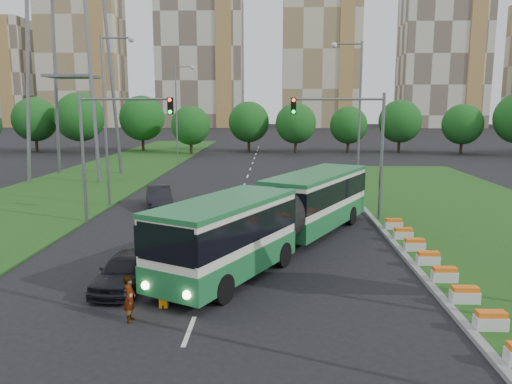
{
  "coord_description": "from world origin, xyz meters",
  "views": [
    {
      "loc": [
        -0.28,
        -21.08,
        7.23
      ],
      "look_at": [
        -1.24,
        5.52,
        2.6
      ],
      "focal_mm": 35.0,
      "sensor_mm": 36.0,
      "label": 1
    }
  ],
  "objects_px": {
    "shopping_trolley": "(164,300)",
    "car_left_far": "(159,197)",
    "car_left_near": "(126,271)",
    "articulated_bus": "(275,214)",
    "traffic_mast_median": "(356,136)",
    "traffic_mast_left": "(108,137)",
    "pedestrian": "(130,299)"
  },
  "relations": [
    {
      "from": "shopping_trolley",
      "to": "car_left_far",
      "type": "bearing_deg",
      "value": 101.04
    },
    {
      "from": "car_left_near",
      "to": "articulated_bus",
      "type": "bearing_deg",
      "value": 49.65
    },
    {
      "from": "traffic_mast_median",
      "to": "shopping_trolley",
      "type": "bearing_deg",
      "value": -122.66
    },
    {
      "from": "traffic_mast_left",
      "to": "pedestrian",
      "type": "relative_size",
      "value": 4.98
    },
    {
      "from": "car_left_near",
      "to": "car_left_far",
      "type": "xyz_separation_m",
      "value": [
        -2.35,
        16.0,
        0.04
      ]
    },
    {
      "from": "shopping_trolley",
      "to": "traffic_mast_median",
      "type": "bearing_deg",
      "value": 54.94
    },
    {
      "from": "articulated_bus",
      "to": "car_left_near",
      "type": "distance_m",
      "value": 8.39
    },
    {
      "from": "traffic_mast_left",
      "to": "shopping_trolley",
      "type": "height_order",
      "value": "traffic_mast_left"
    },
    {
      "from": "traffic_mast_median",
      "to": "traffic_mast_left",
      "type": "relative_size",
      "value": 1.0
    },
    {
      "from": "car_left_far",
      "to": "pedestrian",
      "type": "bearing_deg",
      "value": -97.11
    },
    {
      "from": "car_left_near",
      "to": "pedestrian",
      "type": "height_order",
      "value": "pedestrian"
    },
    {
      "from": "traffic_mast_median",
      "to": "pedestrian",
      "type": "distance_m",
      "value": 18.78
    },
    {
      "from": "car_left_near",
      "to": "shopping_trolley",
      "type": "distance_m",
      "value": 2.72
    },
    {
      "from": "shopping_trolley",
      "to": "traffic_mast_left",
      "type": "bearing_deg",
      "value": 112.71
    },
    {
      "from": "traffic_mast_median",
      "to": "articulated_bus",
      "type": "relative_size",
      "value": 0.44
    },
    {
      "from": "traffic_mast_median",
      "to": "car_left_far",
      "type": "xyz_separation_m",
      "value": [
        -13.29,
        3.78,
        -4.58
      ]
    },
    {
      "from": "traffic_mast_median",
      "to": "traffic_mast_left",
      "type": "height_order",
      "value": "same"
    },
    {
      "from": "traffic_mast_left",
      "to": "car_left_far",
      "type": "bearing_deg",
      "value": 68.7
    },
    {
      "from": "car_left_far",
      "to": "shopping_trolley",
      "type": "bearing_deg",
      "value": -93.77
    },
    {
      "from": "traffic_mast_left",
      "to": "car_left_near",
      "type": "distance_m",
      "value": 12.84
    },
    {
      "from": "traffic_mast_left",
      "to": "shopping_trolley",
      "type": "distance_m",
      "value": 15.32
    },
    {
      "from": "car_left_near",
      "to": "pedestrian",
      "type": "xyz_separation_m",
      "value": [
        1.05,
        -3.08,
        0.07
      ]
    },
    {
      "from": "car_left_near",
      "to": "traffic_mast_left",
      "type": "bearing_deg",
      "value": 115.87
    },
    {
      "from": "articulated_bus",
      "to": "shopping_trolley",
      "type": "distance_m",
      "value": 8.81
    },
    {
      "from": "traffic_mast_left",
      "to": "car_left_near",
      "type": "height_order",
      "value": "traffic_mast_left"
    },
    {
      "from": "traffic_mast_left",
      "to": "shopping_trolley",
      "type": "bearing_deg",
      "value": -64.89
    },
    {
      "from": "car_left_near",
      "to": "pedestrian",
      "type": "distance_m",
      "value": 3.26
    },
    {
      "from": "articulated_bus",
      "to": "car_left_far",
      "type": "relative_size",
      "value": 3.87
    },
    {
      "from": "car_left_far",
      "to": "shopping_trolley",
      "type": "relative_size",
      "value": 8.99
    },
    {
      "from": "car_left_near",
      "to": "shopping_trolley",
      "type": "bearing_deg",
      "value": -38.9
    },
    {
      "from": "traffic_mast_median",
      "to": "traffic_mast_left",
      "type": "xyz_separation_m",
      "value": [
        -15.16,
        -1.0,
        0.0
      ]
    },
    {
      "from": "traffic_mast_median",
      "to": "pedestrian",
      "type": "bearing_deg",
      "value": -122.9
    }
  ]
}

